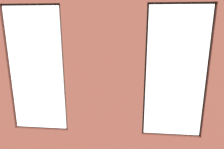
{
  "coord_description": "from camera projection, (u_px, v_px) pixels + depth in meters",
  "views": [
    {
      "loc": [
        -0.44,
        5.83,
        2.57
      ],
      "look_at": [
        0.09,
        0.4,
        1.17
      ],
      "focal_mm": 32.0,
      "sensor_mm": 36.0,
      "label": 1
    }
  ],
  "objects": [
    {
      "name": "ground_plane",
      "position": [
        116.0,
        109.0,
        6.31
      ],
      "size": [
        6.72,
        6.04,
        0.1
      ],
      "primitive_type": "cube",
      "color": "brown"
    },
    {
      "name": "brick_wall_with_windows",
      "position": [
        104.0,
        91.0,
        3.4
      ],
      "size": [
        6.12,
        0.3,
        3.01
      ],
      "color": "brown",
      "rests_on": "ground_plane"
    },
    {
      "name": "white_wall_right",
      "position": [
        16.0,
        60.0,
        6.02
      ],
      "size": [
        0.1,
        5.04,
        3.01
      ],
      "primitive_type": "cube",
      "color": "silver",
      "rests_on": "ground_plane"
    },
    {
      "name": "couch_by_window",
      "position": [
        76.0,
        129.0,
        4.37
      ],
      "size": [
        2.02,
        0.87,
        0.8
      ],
      "color": "black",
      "rests_on": "ground_plane"
    },
    {
      "name": "couch_left",
      "position": [
        200.0,
        108.0,
        5.46
      ],
      "size": [
        1.0,
        1.98,
        0.8
      ],
      "rotation": [
        0.0,
        0.0,
        1.5
      ],
      "color": "black",
      "rests_on": "ground_plane"
    },
    {
      "name": "coffee_table",
      "position": [
        107.0,
        94.0,
        6.39
      ],
      "size": [
        1.54,
        0.82,
        0.41
      ],
      "color": "olive",
      "rests_on": "ground_plane"
    },
    {
      "name": "cup_ceramic",
      "position": [
        92.0,
        92.0,
        6.29
      ],
      "size": [
        0.08,
        0.08,
        0.1
      ],
      "primitive_type": "cylinder",
      "color": "#B23D38",
      "rests_on": "coffee_table"
    },
    {
      "name": "candle_jar",
      "position": [
        107.0,
        92.0,
        6.37
      ],
      "size": [
        0.08,
        0.08,
        0.1
      ],
      "primitive_type": "cylinder",
      "color": "#B7333D",
      "rests_on": "coffee_table"
    },
    {
      "name": "remote_black",
      "position": [
        121.0,
        92.0,
        6.48
      ],
      "size": [
        0.17,
        0.13,
        0.02
      ],
      "primitive_type": "cube",
      "rotation": [
        0.0,
        0.0,
        4.19
      ],
      "color": "black",
      "rests_on": "coffee_table"
    },
    {
      "name": "remote_gray",
      "position": [
        111.0,
        94.0,
        6.25
      ],
      "size": [
        0.18,
        0.08,
        0.02
      ],
      "primitive_type": "cube",
      "rotation": [
        0.0,
        0.0,
        4.88
      ],
      "color": "#59595B",
      "rests_on": "coffee_table"
    },
    {
      "name": "remote_silver",
      "position": [
        102.0,
        91.0,
        6.49
      ],
      "size": [
        0.14,
        0.16,
        0.02
      ],
      "primitive_type": "cube",
      "rotation": [
        0.0,
        0.0,
        0.67
      ],
      "color": "#B2B2B7",
      "rests_on": "coffee_table"
    },
    {
      "name": "media_console",
      "position": [
        39.0,
        92.0,
        6.9
      ],
      "size": [
        1.22,
        0.42,
        0.56
      ],
      "primitive_type": "cube",
      "color": "black",
      "rests_on": "ground_plane"
    },
    {
      "name": "tv_flatscreen",
      "position": [
        37.0,
        73.0,
        6.73
      ],
      "size": [
        1.1,
        0.2,
        0.79
      ],
      "color": "black",
      "rests_on": "media_console"
    },
    {
      "name": "potted_plant_between_couches",
      "position": [
        143.0,
        117.0,
        4.21
      ],
      "size": [
        0.76,
        0.79,
        1.12
      ],
      "color": "gray",
      "rests_on": "ground_plane"
    },
    {
      "name": "potted_plant_near_tv",
      "position": [
        39.0,
        91.0,
        5.73
      ],
      "size": [
        0.78,
        0.79,
        1.12
      ],
      "color": "#47423D",
      "rests_on": "ground_plane"
    },
    {
      "name": "potted_plant_by_left_couch",
      "position": [
        175.0,
        90.0,
        6.85
      ],
      "size": [
        0.33,
        0.33,
        0.52
      ],
      "color": "beige",
      "rests_on": "ground_plane"
    },
    {
      "name": "potted_plant_corner_near_left",
      "position": [
        183.0,
        75.0,
        7.84
      ],
      "size": [
        1.04,
        1.05,
        1.25
      ],
      "color": "gray",
      "rests_on": "ground_plane"
    }
  ]
}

